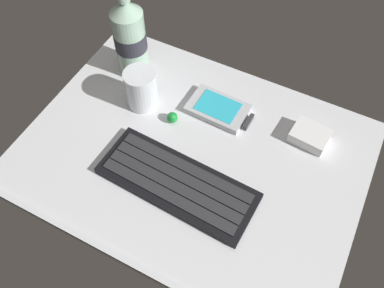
% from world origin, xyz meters
% --- Properties ---
extents(ground_plane, '(0.64, 0.48, 0.03)m').
position_xyz_m(ground_plane, '(0.00, -0.00, -0.01)').
color(ground_plane, silver).
extents(keyboard, '(0.30, 0.12, 0.02)m').
position_xyz_m(keyboard, '(0.01, -0.07, 0.01)').
color(keyboard, black).
rests_on(keyboard, ground_plane).
extents(handheld_device, '(0.13, 0.08, 0.02)m').
position_xyz_m(handheld_device, '(0.01, 0.11, 0.01)').
color(handheld_device, '#B7BABF').
rests_on(handheld_device, ground_plane).
extents(juice_cup, '(0.06, 0.06, 0.09)m').
position_xyz_m(juice_cup, '(-0.15, 0.06, 0.04)').
color(juice_cup, silver).
rests_on(juice_cup, ground_plane).
extents(water_bottle, '(0.07, 0.07, 0.21)m').
position_xyz_m(water_bottle, '(-0.21, 0.14, 0.09)').
color(water_bottle, '#9EC1A8').
rests_on(water_bottle, ground_plane).
extents(charger_block, '(0.07, 0.06, 0.02)m').
position_xyz_m(charger_block, '(0.19, 0.13, 0.01)').
color(charger_block, white).
rests_on(charger_block, ground_plane).
extents(trackball_mouse, '(0.02, 0.02, 0.02)m').
position_xyz_m(trackball_mouse, '(-0.07, 0.05, 0.01)').
color(trackball_mouse, '#198C33').
rests_on(trackball_mouse, ground_plane).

